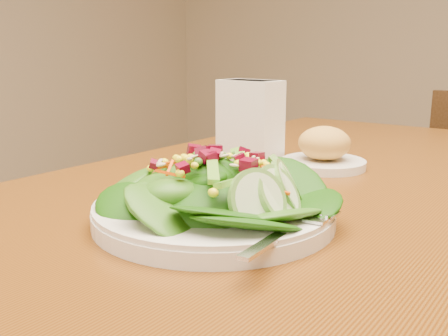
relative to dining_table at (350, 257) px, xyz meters
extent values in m
cube|color=brown|center=(0.00, 0.00, 0.08)|extent=(0.90, 1.40, 0.04)
cylinder|color=#3A2411|center=(-0.39, 0.64, -0.29)|extent=(0.07, 0.07, 0.71)
cylinder|color=#3A2411|center=(-0.14, 1.36, -0.46)|extent=(0.04, 0.04, 0.37)
cylinder|color=#3A2411|center=(-0.14, 1.04, -0.46)|extent=(0.04, 0.04, 0.37)
cylinder|color=white|center=(-0.08, -0.22, 0.11)|extent=(0.28, 0.28, 0.02)
ellipsoid|color=#0C3A03|center=(-0.08, -0.22, 0.14)|extent=(0.19, 0.19, 0.04)
cube|color=silver|center=(0.04, -0.25, 0.12)|extent=(0.05, 0.18, 0.01)
cylinder|color=white|center=(-0.10, 0.11, 0.11)|extent=(0.14, 0.14, 0.01)
ellipsoid|color=#BB9043|center=(-0.10, 0.11, 0.14)|extent=(0.09, 0.09, 0.06)
cube|color=white|center=(-0.24, 0.08, 0.17)|extent=(0.12, 0.07, 0.15)
cube|color=white|center=(-0.24, 0.08, 0.19)|extent=(0.10, 0.06, 0.12)
camera|label=1|loc=(0.26, -0.66, 0.29)|focal=40.00mm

